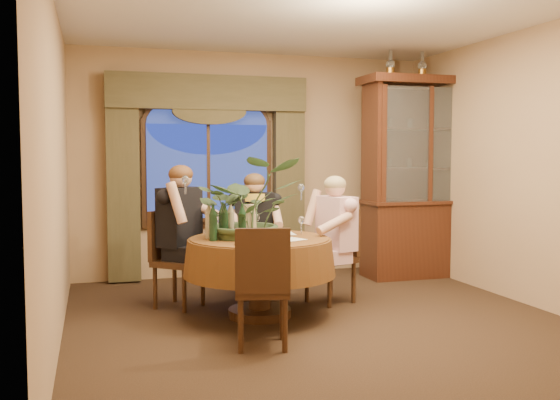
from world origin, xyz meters
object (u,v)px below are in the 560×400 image
object	(u,v)px
person_back	(180,236)
wine_bottle_2	(209,221)
chair_right	(330,256)
wine_bottle_5	(225,221)
chair_back	(179,260)
china_cabinet	(420,178)
olive_bowl	(268,235)
person_scarf	(254,235)
chair_front_left	(262,287)
stoneware_vase	(249,221)
oil_lamp_center	(422,63)
centerpiece_plant	(247,170)
oil_lamp_right	(453,65)
person_pink	(336,240)
chair_back_right	(260,250)
wine_bottle_3	(242,222)
wine_bottle_0	(213,223)
wine_bottle_4	(231,220)
dining_table	(260,277)
oil_lamp_left	(391,62)
wine_bottle_1	(223,220)

from	to	relation	value
person_back	wine_bottle_2	xyz separation A→B (m)	(0.20, -0.55, 0.20)
chair_right	wine_bottle_5	world-z (taller)	wine_bottle_5
chair_back	wine_bottle_2	world-z (taller)	wine_bottle_2
china_cabinet	olive_bowl	bearing A→B (deg)	-149.23
person_scarf	wine_bottle_5	world-z (taller)	person_scarf
chair_front_left	stoneware_vase	xyz separation A→B (m)	(0.14, 0.99, 0.42)
oil_lamp_center	centerpiece_plant	distance (m)	3.11
chair_back	chair_front_left	distance (m)	1.55
stoneware_vase	centerpiece_plant	bearing A→B (deg)	-174.39
oil_lamp_right	olive_bowl	bearing A→B (deg)	-153.27
person_pink	oil_lamp_center	bearing A→B (deg)	-70.28
chair_back_right	centerpiece_plant	xyz separation A→B (m)	(-0.35, -0.89, 0.90)
centerpiece_plant	person_pink	bearing A→B (deg)	8.40
oil_lamp_right	wine_bottle_3	bearing A→B (deg)	-154.60
chair_back	wine_bottle_0	size ratio (longest dim) A/B	2.91
oil_lamp_center	stoneware_vase	distance (m)	3.32
oil_lamp_center	person_pink	world-z (taller)	oil_lamp_center
person_pink	olive_bowl	world-z (taller)	person_pink
wine_bottle_5	chair_back	bearing A→B (deg)	120.55
person_pink	stoneware_vase	distance (m)	0.99
person_scarf	wine_bottle_5	xyz separation A→B (m)	(-0.50, -0.86, 0.25)
china_cabinet	person_scarf	xyz separation A→B (m)	(-2.28, -0.50, -0.58)
wine_bottle_5	wine_bottle_4	bearing A→B (deg)	38.74
chair_front_left	wine_bottle_5	size ratio (longest dim) A/B	2.91
stoneware_vase	chair_back_right	bearing A→B (deg)	68.90
person_scarf	wine_bottle_3	size ratio (longest dim) A/B	4.04
person_scarf	china_cabinet	bearing A→B (deg)	-156.33
person_pink	wine_bottle_2	bearing A→B (deg)	80.92
dining_table	oil_lamp_center	distance (m)	3.61
chair_back	person_back	size ratio (longest dim) A/B	0.67
chair_back	person_pink	world-z (taller)	person_pink
stoneware_vase	olive_bowl	bearing A→B (deg)	-46.34
wine_bottle_4	centerpiece_plant	bearing A→B (deg)	13.44
china_cabinet	wine_bottle_0	xyz separation A→B (m)	(-2.90, -1.45, -0.33)
person_back	person_scarf	distance (m)	0.86
oil_lamp_left	olive_bowl	distance (m)	3.05
dining_table	stoneware_vase	distance (m)	0.54
chair_back	person_scarf	xyz separation A→B (m)	(0.85, 0.27, 0.19)
oil_lamp_left	chair_back	bearing A→B (deg)	-163.96
oil_lamp_center	centerpiece_plant	xyz separation A→B (m)	(-2.54, -1.26, -1.27)
stoneware_vase	centerpiece_plant	world-z (taller)	centerpiece_plant
oil_lamp_right	person_back	world-z (taller)	oil_lamp_right
oil_lamp_center	person_back	world-z (taller)	oil_lamp_center
chair_back_right	chair_back	bearing A→B (deg)	38.13
oil_lamp_right	chair_back_right	world-z (taller)	oil_lamp_right
wine_bottle_1	china_cabinet	bearing A→B (deg)	23.66
person_scarf	olive_bowl	xyz separation A→B (m)	(-0.10, -0.92, 0.11)
olive_bowl	wine_bottle_4	xyz separation A→B (m)	(-0.33, 0.11, 0.14)
oil_lamp_left	wine_bottle_1	world-z (taller)	oil_lamp_left
person_scarf	stoneware_vase	size ratio (longest dim) A/B	4.35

